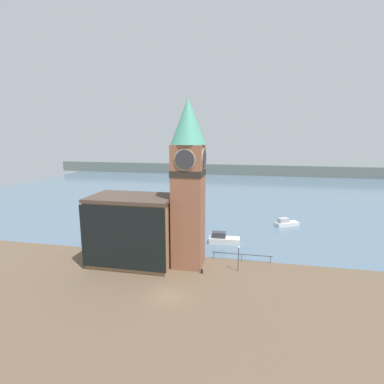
# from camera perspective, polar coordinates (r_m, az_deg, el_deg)

# --- Properties ---
(ground_plane) EXTENTS (160.00, 160.00, 0.00)m
(ground_plane) POSITION_cam_1_polar(r_m,az_deg,el_deg) (38.28, -4.65, -19.07)
(ground_plane) COLOR brown
(water) EXTENTS (160.00, 120.00, 0.00)m
(water) POSITION_cam_1_polar(r_m,az_deg,el_deg) (106.24, 6.23, 0.49)
(water) COLOR slate
(water) RESTS_ON ground_plane
(far_shoreline) EXTENTS (180.00, 3.00, 5.00)m
(far_shoreline) POSITION_cam_1_polar(r_m,az_deg,el_deg) (145.34, 7.74, 4.26)
(far_shoreline) COLOR slate
(far_shoreline) RESTS_ON water
(pier_railing) EXTENTS (9.18, 0.08, 1.09)m
(pier_railing) POSITION_cam_1_polar(r_m,az_deg,el_deg) (47.46, 9.46, -11.75)
(pier_railing) COLOR #333338
(pier_railing) RESTS_ON ground_plane
(clock_tower) EXTENTS (4.91, 4.91, 23.99)m
(clock_tower) POSITION_cam_1_polar(r_m,az_deg,el_deg) (42.28, -0.70, 2.26)
(clock_tower) COLOR #935B42
(clock_tower) RESTS_ON ground_plane
(pier_building) EXTENTS (12.35, 7.74, 10.25)m
(pier_building) POSITION_cam_1_polar(r_m,az_deg,el_deg) (45.75, -11.27, -7.07)
(pier_building) COLOR #9E754C
(pier_building) RESTS_ON ground_plane
(boat_near) EXTENTS (5.50, 2.34, 2.01)m
(boat_near) POSITION_cam_1_polar(r_m,az_deg,el_deg) (54.34, 5.95, -8.90)
(boat_near) COLOR silver
(boat_near) RESTS_ON water
(boat_far) EXTENTS (5.30, 4.11, 1.72)m
(boat_far) POSITION_cam_1_polar(r_m,az_deg,el_deg) (66.93, 17.45, -5.64)
(boat_far) COLOR silver
(boat_far) RESTS_ON water
(mooring_bollard_near) EXTENTS (0.33, 0.33, 0.70)m
(mooring_bollard_near) POSITION_cam_1_polar(r_m,az_deg,el_deg) (43.25, 1.90, -14.76)
(mooring_bollard_near) COLOR black
(mooring_bollard_near) RESTS_ON ground_plane
(lamp_post) EXTENTS (0.32, 0.32, 3.74)m
(lamp_post) POSITION_cam_1_polar(r_m,az_deg,el_deg) (43.42, 8.84, -11.52)
(lamp_post) COLOR #2D2D33
(lamp_post) RESTS_ON ground_plane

